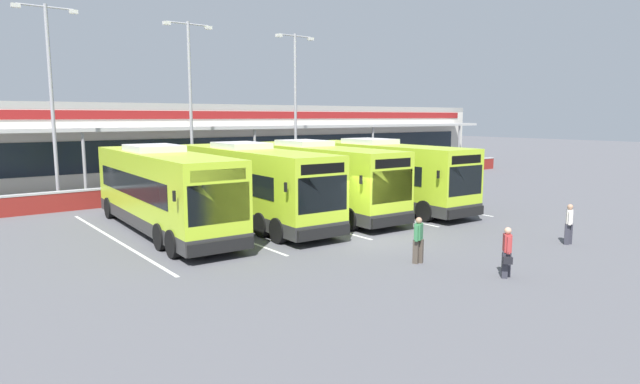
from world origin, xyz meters
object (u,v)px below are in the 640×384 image
pedestrian_child (418,239)px  lamp_post_east (295,99)px  coach_bus_left_centre (251,185)px  pedestrian_with_handbag (507,251)px  lamp_post_west (51,93)px  coach_bus_leftmost (162,191)px  coach_bus_right_centre (380,175)px  coach_bus_centre (314,179)px  lamp_post_centre (190,97)px  pedestrian_in_dark_coat (569,223)px

pedestrian_child → lamp_post_east: lamp_post_east is taller
coach_bus_left_centre → pedestrian_with_handbag: (1.74, -12.80, -0.93)m
coach_bus_left_centre → lamp_post_west: (-6.46, 10.25, 4.50)m
coach_bus_leftmost → coach_bus_right_centre: (12.24, -1.03, 0.00)m
lamp_post_east → coach_bus_left_centre: bearing=-133.5°
coach_bus_leftmost → lamp_post_west: 11.05m
coach_bus_centre → coach_bus_right_centre: bearing=-8.9°
coach_bus_leftmost → lamp_post_centre: (5.99, 10.16, 4.50)m
coach_bus_right_centre → pedestrian_child: coach_bus_right_centre is taller
coach_bus_centre → pedestrian_in_dark_coat: (3.76, -11.79, -0.91)m
coach_bus_leftmost → pedestrian_child: coach_bus_leftmost is taller
coach_bus_centre → pedestrian_in_dark_coat: coach_bus_centre is taller
coach_bus_left_centre → lamp_post_centre: lamp_post_centre is taller
coach_bus_centre → lamp_post_west: bearing=135.3°
pedestrian_in_dark_coat → pedestrian_child: same height
pedestrian_with_handbag → pedestrian_child: size_ratio=1.00×
lamp_post_west → lamp_post_east: bearing=1.2°
pedestrian_in_dark_coat → lamp_post_east: 23.12m
coach_bus_left_centre → coach_bus_leftmost: bearing=174.4°
coach_bus_right_centre → pedestrian_in_dark_coat: 11.18m
lamp_post_west → pedestrian_with_handbag: bearing=-70.4°
pedestrian_with_handbag → pedestrian_child: 2.98m
coach_bus_centre → pedestrian_with_handbag: (-2.10, -12.84, -0.93)m
coach_bus_centre → pedestrian_with_handbag: bearing=-99.3°
coach_bus_centre → pedestrian_child: size_ratio=7.57×
pedestrian_with_handbag → lamp_post_east: 25.41m
coach_bus_left_centre → lamp_post_centre: (1.77, 10.57, 4.50)m
pedestrian_in_dark_coat → pedestrian_child: 7.04m
coach_bus_left_centre → pedestrian_child: 10.04m
coach_bus_right_centre → lamp_post_east: size_ratio=1.11×
lamp_post_east → lamp_post_west: bearing=-178.8°
pedestrian_child → lamp_post_west: size_ratio=0.15×
lamp_post_centre → lamp_post_east: (8.28, 0.02, 0.00)m
coach_bus_left_centre → pedestrian_child: size_ratio=7.57×
coach_bus_centre → pedestrian_with_handbag: size_ratio=7.57×
pedestrian_in_dark_coat → pedestrian_child: (-6.81, 1.78, 0.00)m
coach_bus_left_centre → coach_bus_centre: same height
pedestrian_child → lamp_post_east: bearing=65.8°
coach_bus_centre → pedestrian_in_dark_coat: bearing=-72.3°
lamp_post_west → lamp_post_east: size_ratio=1.00×
coach_bus_right_centre → pedestrian_child: 11.85m
lamp_post_west → coach_bus_centre: bearing=-44.7°
lamp_post_centre → coach_bus_right_centre: bearing=-60.8°
pedestrian_with_handbag → pedestrian_child: bearing=108.4°
pedestrian_with_handbag → lamp_post_east: size_ratio=0.15×
coach_bus_right_centre → pedestrian_child: (-7.22, -9.36, -0.91)m
coach_bus_centre → lamp_post_east: size_ratio=1.11×
pedestrian_with_handbag → lamp_post_west: (-8.21, 23.05, 5.43)m
lamp_post_east → coach_bus_right_centre: bearing=-100.3°
coach_bus_centre → coach_bus_leftmost: bearing=177.3°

